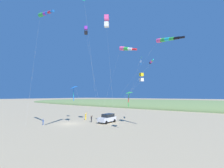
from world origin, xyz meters
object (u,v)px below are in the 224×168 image
(kite_windsock_green_low_center, at_px, (44,14))
(kite_windsock_blue_topmost, at_px, (166,40))
(parked_car, at_px, (107,118))
(kite_windsock_teal_far_right, at_px, (151,62))
(kite_box_white_trailing, at_px, (86,30))
(kite_box_red_high_left, at_px, (107,21))
(kite_delta_orange_high_right, at_px, (129,93))
(cooler_box, at_px, (113,120))
(kite_box_rainbow_low_near, at_px, (141,77))
(person_adult_flyer, at_px, (86,116))
(kite_delta_yellow_midlevel, at_px, (74,88))
(person_child_grey_jacket, at_px, (91,118))
(kite_delta_striped_overhead, at_px, (140,58))
(kite_windsock_small_distant, at_px, (126,49))
(person_child_green_jacket, at_px, (43,122))

(kite_windsock_green_low_center, xyz_separation_m, kite_windsock_blue_topmost, (11.72, -16.45, -4.56))
(parked_car, relative_size, kite_windsock_blue_topmost, 0.22)
(kite_windsock_green_low_center, bearing_deg, kite_windsock_teal_far_right, -33.17)
(kite_box_white_trailing, distance_m, kite_windsock_green_low_center, 8.29)
(kite_windsock_green_low_center, bearing_deg, kite_box_red_high_left, -37.14)
(kite_delta_orange_high_right, bearing_deg, kite_windsock_blue_topmost, -61.78)
(cooler_box, bearing_deg, kite_box_rainbow_low_near, -106.31)
(kite_windsock_teal_far_right, height_order, kite_windsock_green_low_center, kite_windsock_green_low_center)
(cooler_box, bearing_deg, kite_windsock_blue_topmost, -107.83)
(kite_windsock_teal_far_right, bearing_deg, person_adult_flyer, 105.26)
(kite_delta_yellow_midlevel, bearing_deg, kite_windsock_teal_far_right, -55.20)
(person_child_grey_jacket, height_order, kite_box_red_high_left, kite_box_red_high_left)
(kite_delta_yellow_midlevel, distance_m, kite_box_rainbow_low_near, 14.23)
(person_adult_flyer, xyz_separation_m, kite_delta_orange_high_right, (-4.56, -14.72, 5.23))
(person_adult_flyer, bearing_deg, kite_delta_orange_high_right, -107.22)
(kite_delta_striped_overhead, distance_m, kite_windsock_small_distant, 3.19)
(parked_car, bearing_deg, person_adult_flyer, 88.69)
(kite_delta_orange_high_right, bearing_deg, kite_box_rainbow_low_near, 0.76)
(cooler_box, distance_m, kite_box_rainbow_low_near, 12.83)
(kite_box_white_trailing, height_order, kite_windsock_small_distant, kite_box_white_trailing)
(kite_windsock_green_low_center, bearing_deg, person_adult_flyer, 15.32)
(cooler_box, relative_size, kite_box_white_trailing, 0.03)
(person_child_grey_jacket, bearing_deg, kite_box_rainbow_low_near, -79.22)
(kite_windsock_small_distant, bearing_deg, kite_windsock_blue_topmost, -79.54)
(parked_car, height_order, kite_delta_striped_overhead, kite_delta_striped_overhead)
(kite_windsock_teal_far_right, height_order, kite_box_red_high_left, kite_box_red_high_left)
(kite_box_white_trailing, xyz_separation_m, kite_box_rainbow_low_near, (5.59, -9.44, -9.69))
(kite_delta_striped_overhead, xyz_separation_m, kite_box_rainbow_low_near, (1.40, 0.53, -3.34))
(person_adult_flyer, distance_m, kite_box_rainbow_low_near, 16.87)
(cooler_box, bearing_deg, person_child_grey_jacket, 153.23)
(kite_delta_striped_overhead, distance_m, kite_delta_yellow_midlevel, 15.04)
(kite_windsock_teal_far_right, bearing_deg, kite_delta_orange_high_right, 177.44)
(cooler_box, bearing_deg, parked_car, -165.09)
(kite_box_white_trailing, distance_m, kite_windsock_teal_far_right, 14.93)
(kite_windsock_teal_far_right, bearing_deg, cooler_box, 97.69)
(kite_box_red_high_left, height_order, kite_delta_orange_high_right, kite_box_red_high_left)
(parked_car, height_order, kite_windsock_blue_topmost, kite_windsock_blue_topmost)
(kite_box_red_high_left, bearing_deg, person_child_grey_jacket, 65.34)
(kite_windsock_teal_far_right, bearing_deg, kite_box_rainbow_low_near, 173.16)
(cooler_box, xyz_separation_m, kite_delta_yellow_midlevel, (-8.09, 4.27, 7.22))
(kite_windsock_blue_topmost, distance_m, kite_windsock_small_distant, 7.03)
(kite_windsock_teal_far_right, bearing_deg, kite_delta_yellow_midlevel, 124.80)
(kite_box_red_high_left, bearing_deg, kite_windsock_teal_far_right, -28.95)
(kite_delta_striped_overhead, xyz_separation_m, kite_delta_orange_high_right, (-3.50, 0.46, -6.45))
(parked_car, height_order, person_adult_flyer, parked_car)
(cooler_box, xyz_separation_m, kite_windsock_teal_far_right, (1.24, -9.16, 12.67))
(person_adult_flyer, bearing_deg, kite_windsock_blue_topmost, -94.74)
(cooler_box, xyz_separation_m, person_child_grey_jacket, (-4.65, 2.35, 0.60))
(cooler_box, bearing_deg, kite_box_red_high_left, -151.12)
(person_adult_flyer, relative_size, person_child_green_jacket, 1.43)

